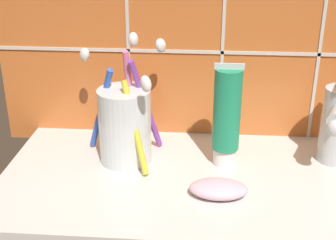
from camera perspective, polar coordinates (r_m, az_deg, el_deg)
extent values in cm
cube|color=silver|center=(66.64, 5.07, -7.61)|extent=(58.81, 29.07, 2.00)
cube|color=#C6662D|center=(73.20, 5.63, 12.22)|extent=(68.81, 1.50, 42.14)
cube|color=beige|center=(73.55, 5.47, 8.22)|extent=(68.81, 0.24, 0.50)
cube|color=beige|center=(73.33, -5.00, 12.26)|extent=(0.50, 0.24, 42.14)
cube|color=beige|center=(72.40, 6.82, 12.04)|extent=(0.50, 0.24, 42.14)
cube|color=beige|center=(74.43, 18.42, 11.33)|extent=(0.50, 0.24, 42.14)
cylinder|color=silver|center=(67.95, -5.27, -0.73)|extent=(7.62, 7.62, 11.06)
cylinder|color=purple|center=(68.97, -2.69, 1.78)|extent=(4.71, 5.58, 15.11)
ellipsoid|color=white|center=(68.45, -0.90, 9.06)|extent=(2.49, 2.65, 2.65)
cylinder|color=pink|center=(68.90, -4.53, 2.19)|extent=(1.93, 3.26, 16.00)
ellipsoid|color=white|center=(67.21, -4.24, 9.73)|extent=(1.91, 2.31, 2.42)
cylinder|color=blue|center=(69.86, -8.17, 1.25)|extent=(5.43, 4.76, 13.79)
ellipsoid|color=white|center=(69.78, -10.15, 7.84)|extent=(2.67, 2.54, 2.68)
cylinder|color=yellow|center=(64.78, -4.04, -0.92)|extent=(4.53, 5.08, 12.75)
ellipsoid|color=white|center=(59.75, -2.72, 4.42)|extent=(2.55, 2.67, 2.68)
cylinder|color=white|center=(69.00, 6.91, -4.32)|extent=(3.31, 3.31, 2.61)
cylinder|color=#1E8C60|center=(65.92, 7.21, 1.24)|extent=(3.89, 3.89, 11.89)
cube|color=silver|center=(63.78, 7.51, 6.52)|extent=(4.08, 0.36, 0.80)
sphere|color=silver|center=(65.00, 19.63, -0.89)|extent=(2.19, 2.19, 2.19)
ellipsoid|color=#DBB2C6|center=(61.52, 6.17, -8.34)|extent=(7.60, 4.68, 2.08)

